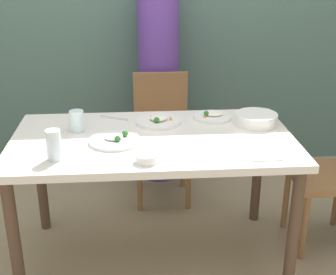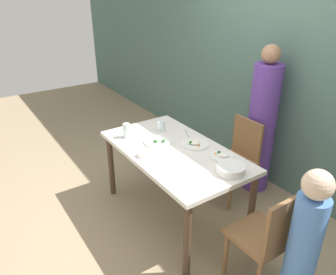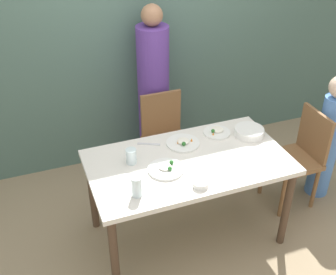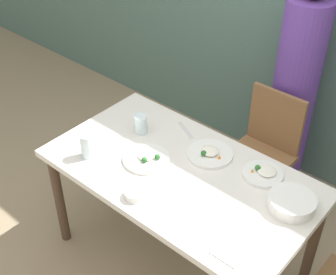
{
  "view_description": "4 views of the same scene",
  "coord_description": "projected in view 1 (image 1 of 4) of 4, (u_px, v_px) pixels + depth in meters",
  "views": [
    {
      "loc": [
        -0.1,
        -2.28,
        1.67
      ],
      "look_at": [
        0.08,
        -0.06,
        0.77
      ],
      "focal_mm": 50.0,
      "sensor_mm": 36.0,
      "label": 1
    },
    {
      "loc": [
        2.19,
        -1.55,
        2.16
      ],
      "look_at": [
        0.04,
        -0.1,
        0.91
      ],
      "focal_mm": 35.0,
      "sensor_mm": 36.0,
      "label": 2
    },
    {
      "loc": [
        -1.03,
        -2.31,
        2.57
      ],
      "look_at": [
        -0.15,
        0.04,
        0.96
      ],
      "focal_mm": 45.0,
      "sensor_mm": 36.0,
      "label": 3
    },
    {
      "loc": [
        1.2,
        -1.49,
        2.43
      ],
      "look_at": [
        -0.15,
        0.07,
        0.86
      ],
      "focal_mm": 50.0,
      "sensor_mm": 36.0,
      "label": 4
    }
  ],
  "objects": [
    {
      "name": "person_adult",
      "position": [
        159.0,
        82.0,
        3.46
      ],
      "size": [
        0.29,
        0.29,
        1.61
      ],
      "color": "#5B3893",
      "rests_on": "ground_plane"
    },
    {
      "name": "plate_noodles",
      "position": [
        212.0,
        116.0,
        2.72
      ],
      "size": [
        0.22,
        0.22,
        0.05
      ],
      "color": "white",
      "rests_on": "dining_table"
    },
    {
      "name": "ground_plane",
      "position": [
        154.0,
        255.0,
        2.74
      ],
      "size": [
        10.0,
        10.0,
        0.0
      ],
      "primitive_type": "plane",
      "color": "#998466"
    },
    {
      "name": "napkin_folded",
      "position": [
        264.0,
        155.0,
        2.24
      ],
      "size": [
        0.14,
        0.14,
        0.01
      ],
      "color": "white",
      "rests_on": "dining_table"
    },
    {
      "name": "dining_table",
      "position": [
        153.0,
        152.0,
        2.49
      ],
      "size": [
        1.48,
        0.83,
        0.75
      ],
      "color": "silver",
      "rests_on": "ground_plane"
    },
    {
      "name": "bowl_curry",
      "position": [
        256.0,
        119.0,
        2.62
      ],
      "size": [
        0.24,
        0.24,
        0.06
      ],
      "color": "white",
      "rests_on": "dining_table"
    },
    {
      "name": "bowl_rice_small",
      "position": [
        147.0,
        158.0,
        2.16
      ],
      "size": [
        0.11,
        0.11,
        0.04
      ],
      "color": "white",
      "rests_on": "dining_table"
    },
    {
      "name": "fork_steel",
      "position": [
        115.0,
        118.0,
        2.72
      ],
      "size": [
        0.17,
        0.1,
        0.01
      ],
      "color": "silver",
      "rests_on": "dining_table"
    },
    {
      "name": "glass_water_short",
      "position": [
        54.0,
        145.0,
        2.17
      ],
      "size": [
        0.07,
        0.07,
        0.15
      ],
      "color": "silver",
      "rests_on": "dining_table"
    },
    {
      "name": "glass_water_tall",
      "position": [
        77.0,
        121.0,
        2.52
      ],
      "size": [
        0.08,
        0.08,
        0.12
      ],
      "color": "silver",
      "rests_on": "dining_table"
    },
    {
      "name": "chair_adult_spot",
      "position": [
        162.0,
        132.0,
        3.26
      ],
      "size": [
        0.4,
        0.4,
        0.88
      ],
      "color": "brown",
      "rests_on": "ground_plane"
    },
    {
      "name": "plate_rice_child",
      "position": [
        115.0,
        140.0,
        2.39
      ],
      "size": [
        0.26,
        0.26,
        0.05
      ],
      "color": "white",
      "rests_on": "dining_table"
    },
    {
      "name": "plate_rice_adult",
      "position": [
        158.0,
        121.0,
        2.65
      ],
      "size": [
        0.26,
        0.26,
        0.05
      ],
      "color": "white",
      "rests_on": "dining_table"
    }
  ]
}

